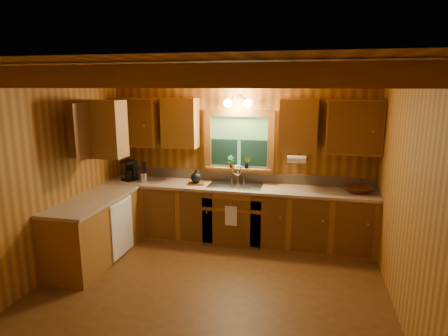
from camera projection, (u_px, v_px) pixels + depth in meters
room at (208, 187)px, 4.29m from camera, size 4.20×4.20×4.20m
ceiling_beams at (207, 79)px, 4.04m from camera, size 4.20×2.54×0.18m
base_cabinets at (200, 219)px, 5.81m from camera, size 4.20×2.22×0.86m
countertop at (200, 190)px, 5.72m from camera, size 4.20×2.24×0.04m
backsplash at (239, 176)px, 6.16m from camera, size 4.20×0.02×0.16m
dishwasher_panel at (122, 228)px, 5.45m from camera, size 0.02×0.60×0.80m
upper_cabinets at (196, 125)px, 5.66m from camera, size 4.19×1.77×0.78m
window at (239, 143)px, 6.02m from camera, size 1.12×0.08×1.00m
window_sill at (238, 169)px, 6.06m from camera, size 1.06×0.14×0.04m
wall_sconce at (238, 103)px, 5.77m from camera, size 0.45×0.21×0.17m
paper_towel_roll at (297, 159)px, 5.53m from camera, size 0.27×0.11×0.11m
dish_towel at (231, 216)px, 5.66m from camera, size 0.18×0.01×0.30m
sink at (236, 188)px, 5.91m from camera, size 0.82×0.48×0.43m
coffee_maker at (130, 170)px, 6.24m from camera, size 0.18×0.24×0.33m
utensil_crock at (144, 177)px, 6.13m from camera, size 0.12×0.12×0.33m
cutting_board at (196, 184)px, 5.98m from camera, size 0.28×0.23×0.02m
teakettle at (196, 178)px, 5.96m from camera, size 0.17×0.17×0.21m
wicker_basket at (358, 189)px, 5.52m from camera, size 0.46×0.46×0.10m
potted_plant_left at (231, 162)px, 6.03m from camera, size 0.12×0.09×0.20m
potted_plant_right at (247, 163)px, 5.99m from camera, size 0.12×0.10×0.18m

